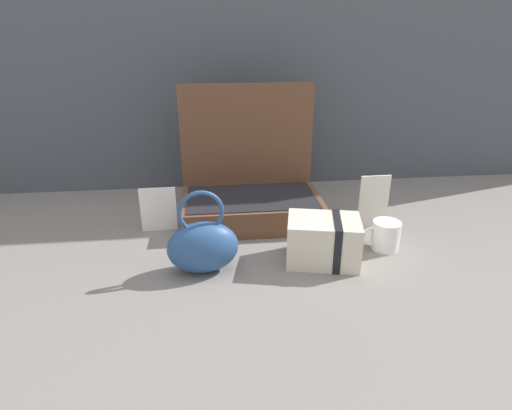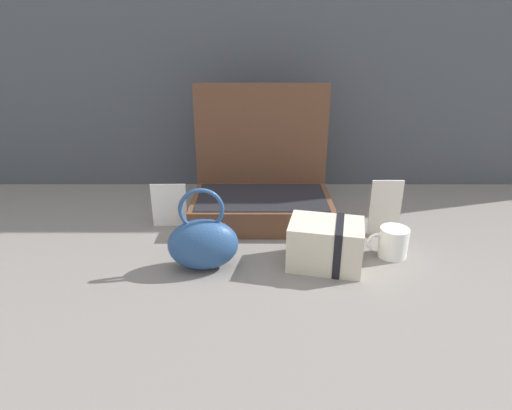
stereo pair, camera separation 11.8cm
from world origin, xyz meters
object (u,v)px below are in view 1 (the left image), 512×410
object	(u,v)px
cream_toiletry_bag	(324,240)
open_suitcase	(250,190)
info_card_left	(159,209)
poster_card_right	(373,202)
teal_pouch_handbag	(203,246)
coffee_mug	(385,235)

from	to	relation	value
cream_toiletry_bag	open_suitcase	bearing A→B (deg)	117.91
info_card_left	poster_card_right	bearing A→B (deg)	-6.00
open_suitcase	teal_pouch_handbag	bearing A→B (deg)	-114.83
open_suitcase	info_card_left	size ratio (longest dim) A/B	3.15
open_suitcase	coffee_mug	xyz separation A→B (m)	(0.37, -0.28, -0.05)
poster_card_right	cream_toiletry_bag	bearing A→B (deg)	-138.52
open_suitcase	coffee_mug	bearing A→B (deg)	-37.06
cream_toiletry_bag	coffee_mug	size ratio (longest dim) A/B	1.90
cream_toiletry_bag	info_card_left	xyz separation A→B (m)	(-0.47, 0.25, 0.01)
cream_toiletry_bag	coffee_mug	xyz separation A→B (m)	(0.19, 0.05, -0.02)
teal_pouch_handbag	poster_card_right	xyz separation A→B (m)	(0.54, 0.21, 0.01)
teal_pouch_handbag	poster_card_right	distance (m)	0.58
open_suitcase	teal_pouch_handbag	size ratio (longest dim) A/B	1.97
poster_card_right	info_card_left	bearing A→B (deg)	174.45
teal_pouch_handbag	poster_card_right	world-z (taller)	teal_pouch_handbag
cream_toiletry_bag	poster_card_right	distance (m)	0.28
coffee_mug	info_card_left	world-z (taller)	info_card_left
cream_toiletry_bag	poster_card_right	size ratio (longest dim) A/B	1.23
teal_pouch_handbag	info_card_left	size ratio (longest dim) A/B	1.60
coffee_mug	info_card_left	size ratio (longest dim) A/B	0.80
open_suitcase	teal_pouch_handbag	distance (m)	0.38
cream_toiletry_bag	coffee_mug	distance (m)	0.20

